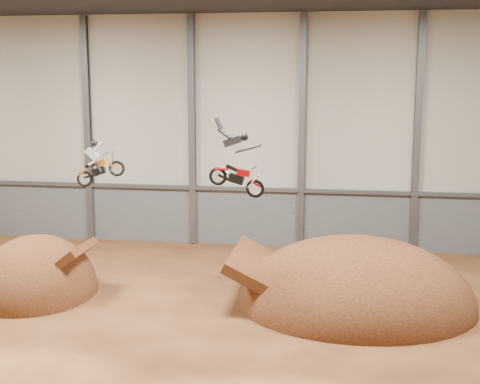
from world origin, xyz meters
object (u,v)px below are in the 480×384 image
fmx_rider_b (234,158)px  takeoff_ramp (36,294)px  fmx_rider_a (103,159)px  landing_ramp (355,305)px

fmx_rider_b → takeoff_ramp: bearing=172.8°
fmx_rider_a → fmx_rider_b: bearing=-27.2°
takeoff_ramp → landing_ramp: bearing=3.4°
landing_ramp → fmx_rider_a: 13.50m
landing_ramp → fmx_rider_b: 9.23m
landing_ramp → fmx_rider_a: (-11.76, -0.48, 6.61)m
takeoff_ramp → fmx_rider_a: bearing=7.1°
takeoff_ramp → landing_ramp: landing_ramp is taller
takeoff_ramp → fmx_rider_a: (3.43, 0.43, 6.61)m
landing_ramp → fmx_rider_a: fmx_rider_a is taller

